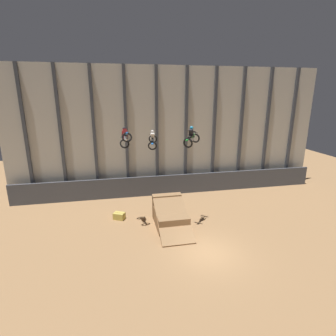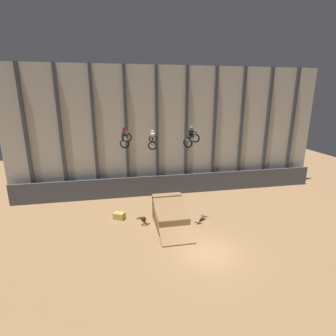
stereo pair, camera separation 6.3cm
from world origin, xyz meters
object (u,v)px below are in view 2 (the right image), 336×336
Objects in this scene: dirt_ramp at (170,216)px; rider_bike_center_air at (153,140)px; rider_bike_left_air at (125,138)px; rider_bike_right_air at (192,138)px; hay_bale_trackside at (119,216)px.

dirt_ramp is 2.54× the size of rider_bike_center_air.
rider_bike_left_air is 3.07m from rider_bike_center_air.
rider_bike_right_air is at bearing -15.96° from rider_bike_left_air.
rider_bike_left_air is (-3.23, 0.57, 6.29)m from dirt_ramp.
rider_bike_left_air reaches higher than hay_bale_trackside.
dirt_ramp is 4.46× the size of hay_bale_trackside.
dirt_ramp is 7.10m from rider_bike_left_air.
hay_bale_trackside is (-5.54, 1.94, -6.73)m from rider_bike_right_air.
rider_bike_center_air reaches higher than dirt_ramp.
rider_bike_left_air reaches higher than dirt_ramp.
rider_bike_right_air reaches higher than hay_bale_trackside.
rider_bike_left_air is at bearing -56.49° from hay_bale_trackside.
rider_bike_right_air is at bearing -19.31° from hay_bale_trackside.
hay_bale_trackside is (-3.99, 1.71, -0.46)m from dirt_ramp.
rider_bike_center_air is at bearing 171.07° from rider_bike_right_air.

